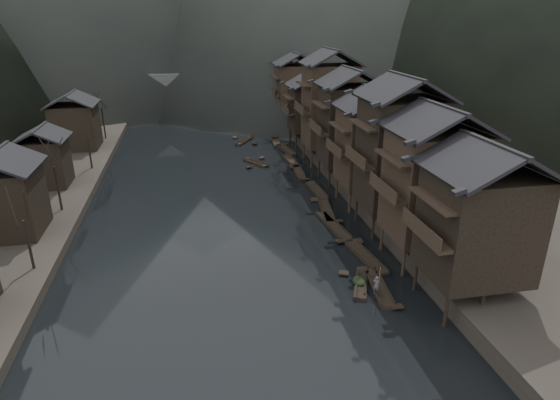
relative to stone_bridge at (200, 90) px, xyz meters
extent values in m
plane|color=black|center=(0.00, -72.00, -5.11)|extent=(300.00, 300.00, 0.00)
cube|color=#2D2823|center=(35.00, -32.00, -4.21)|extent=(40.00, 200.00, 1.80)
cylinder|color=black|center=(14.20, -82.40, -3.81)|extent=(0.30, 0.30, 2.90)
cylinder|color=black|center=(14.20, -77.60, -3.81)|extent=(0.30, 0.30, 2.90)
cylinder|color=black|center=(16.95, -82.40, -3.81)|extent=(0.30, 0.30, 2.90)
cylinder|color=black|center=(16.95, -77.60, -3.81)|extent=(0.30, 0.30, 2.90)
cube|color=black|center=(17.30, -80.00, 1.48)|extent=(7.00, 6.00, 7.98)
cube|color=black|center=(13.30, -80.00, 1.08)|extent=(1.20, 5.70, 0.25)
cylinder|color=black|center=(14.20, -75.40, -3.81)|extent=(0.30, 0.30, 2.90)
cylinder|color=black|center=(14.20, -70.60, -3.81)|extent=(0.30, 0.30, 2.90)
cylinder|color=black|center=(16.95, -75.40, -3.81)|extent=(0.30, 0.30, 2.90)
cylinder|color=black|center=(16.95, -70.60, -3.81)|extent=(0.30, 0.30, 2.90)
cube|color=black|center=(17.30, -73.00, 2.12)|extent=(7.00, 6.00, 9.25)
cube|color=black|center=(13.30, -73.00, 1.65)|extent=(1.20, 5.70, 0.25)
cylinder|color=black|center=(14.20, -68.40, -3.81)|extent=(0.30, 0.30, 2.90)
cylinder|color=black|center=(14.20, -63.60, -3.81)|extent=(0.30, 0.30, 2.90)
cylinder|color=black|center=(16.95, -68.40, -3.81)|extent=(0.30, 0.30, 2.90)
cylinder|color=black|center=(16.95, -63.60, -3.81)|extent=(0.30, 0.30, 2.90)
cube|color=black|center=(17.30, -66.00, 2.88)|extent=(7.00, 6.00, 10.79)
cube|color=black|center=(13.30, -66.00, 2.34)|extent=(1.20, 5.70, 0.25)
cylinder|color=black|center=(14.20, -61.40, -3.81)|extent=(0.30, 0.30, 2.90)
cylinder|color=black|center=(14.20, -56.60, -3.81)|extent=(0.30, 0.30, 2.90)
cylinder|color=black|center=(16.95, -61.40, -3.81)|extent=(0.30, 0.30, 2.90)
cylinder|color=black|center=(16.95, -56.60, -3.81)|extent=(0.30, 0.30, 2.90)
cube|color=black|center=(17.30, -59.00, 1.77)|extent=(7.00, 6.00, 8.56)
cube|color=black|center=(13.30, -59.00, 1.34)|extent=(1.20, 5.70, 0.25)
cylinder|color=black|center=(14.20, -53.40, -3.81)|extent=(0.30, 0.30, 2.90)
cylinder|color=black|center=(14.20, -48.60, -3.81)|extent=(0.30, 0.30, 2.90)
cylinder|color=black|center=(16.95, -53.40, -3.81)|extent=(0.30, 0.30, 2.90)
cylinder|color=black|center=(16.95, -48.60, -3.81)|extent=(0.30, 0.30, 2.90)
cube|color=black|center=(17.30, -51.00, 2.43)|extent=(7.00, 6.00, 9.89)
cube|color=black|center=(13.30, -51.00, 1.94)|extent=(1.20, 5.70, 0.25)
cylinder|color=black|center=(14.20, -44.40, -3.81)|extent=(0.30, 0.30, 2.90)
cylinder|color=black|center=(14.20, -39.60, -3.81)|extent=(0.30, 0.30, 2.90)
cylinder|color=black|center=(16.95, -44.40, -3.81)|extent=(0.30, 0.30, 2.90)
cylinder|color=black|center=(16.95, -39.60, -3.81)|extent=(0.30, 0.30, 2.90)
cube|color=black|center=(17.30, -42.00, 3.29)|extent=(7.00, 6.00, 11.60)
cube|color=black|center=(13.30, -42.00, 2.71)|extent=(1.20, 5.70, 0.25)
cylinder|color=black|center=(14.20, -34.40, -3.81)|extent=(0.30, 0.30, 2.90)
cylinder|color=black|center=(14.20, -29.60, -3.81)|extent=(0.30, 0.30, 2.90)
cylinder|color=black|center=(16.95, -34.40, -3.81)|extent=(0.30, 0.30, 2.90)
cylinder|color=black|center=(16.95, -29.60, -3.81)|extent=(0.30, 0.30, 2.90)
cube|color=black|center=(17.30, -32.00, 1.08)|extent=(7.00, 6.00, 7.19)
cube|color=black|center=(13.30, -32.00, 0.73)|extent=(1.20, 5.70, 0.25)
cylinder|color=black|center=(14.20, -22.40, -3.81)|extent=(0.30, 0.30, 2.90)
cylinder|color=black|center=(14.20, -17.60, -3.81)|extent=(0.30, 0.30, 2.90)
cylinder|color=black|center=(16.95, -22.40, -3.81)|extent=(0.30, 0.30, 2.90)
cylinder|color=black|center=(16.95, -17.60, -3.81)|extent=(0.30, 0.30, 2.90)
cube|color=black|center=(17.30, -20.00, 2.21)|extent=(7.00, 6.00, 9.44)
cube|color=black|center=(13.30, -20.00, 1.74)|extent=(1.20, 5.70, 0.25)
cube|color=black|center=(-20.50, -62.00, -0.66)|extent=(6.00, 6.00, 6.50)
cube|color=black|center=(-20.50, -48.00, -1.01)|extent=(5.00, 5.00, 5.80)
cube|color=black|center=(-20.50, -30.00, -0.51)|extent=(6.50, 6.50, 6.80)
cylinder|color=black|center=(-17.00, -69.80, -1.70)|extent=(0.24, 0.24, 4.42)
cylinder|color=black|center=(-17.00, -56.80, -1.43)|extent=(0.24, 0.24, 4.95)
cylinder|color=black|center=(-17.00, -41.77, -1.76)|extent=(0.24, 0.24, 4.29)
cylinder|color=black|center=(-17.00, -24.46, -1.30)|extent=(0.24, 0.24, 5.23)
cube|color=black|center=(11.37, -76.97, -4.96)|extent=(1.76, 5.98, 0.30)
cube|color=black|center=(11.37, -76.97, -4.78)|extent=(1.80, 5.87, 0.10)
cube|color=black|center=(11.05, -74.16, -4.82)|extent=(1.01, 0.83, 0.32)
cube|color=black|center=(11.69, -79.78, -4.82)|extent=(1.01, 0.83, 0.32)
cube|color=black|center=(12.16, -72.02, -4.96)|extent=(1.89, 6.67, 0.30)
cube|color=black|center=(12.16, -72.02, -4.78)|extent=(1.92, 6.54, 0.10)
cube|color=black|center=(12.54, -68.88, -4.82)|extent=(1.03, 0.92, 0.34)
cube|color=black|center=(11.78, -75.16, -4.82)|extent=(1.03, 0.92, 0.34)
cube|color=black|center=(11.26, -64.88, -4.96)|extent=(1.87, 7.51, 0.30)
cube|color=black|center=(11.26, -64.88, -4.78)|extent=(1.91, 7.37, 0.10)
cube|color=black|center=(11.63, -61.33, -4.82)|extent=(1.03, 1.00, 0.36)
cube|color=black|center=(10.88, -68.43, -4.82)|extent=(1.03, 1.00, 0.36)
cube|color=black|center=(11.71, -60.64, -4.96)|extent=(2.02, 6.87, 0.30)
cube|color=black|center=(11.71, -60.64, -4.78)|extent=(2.06, 6.74, 0.10)
cube|color=black|center=(11.26, -57.42, -4.82)|extent=(1.04, 0.95, 0.35)
cube|color=black|center=(12.15, -63.86, -4.82)|extent=(1.04, 0.95, 0.35)
cube|color=black|center=(12.30, -54.46, -4.96)|extent=(1.38, 6.19, 0.30)
cube|color=black|center=(12.30, -54.46, -4.78)|extent=(1.43, 6.07, 0.10)
cube|color=black|center=(12.43, -51.52, -4.82)|extent=(0.97, 0.80, 0.33)
cube|color=black|center=(12.16, -57.41, -4.82)|extent=(0.97, 0.80, 0.33)
cube|color=black|center=(11.76, -46.81, -4.96)|extent=(1.62, 6.45, 0.30)
cube|color=black|center=(11.76, -46.81, -4.78)|extent=(1.66, 6.33, 0.10)
cube|color=black|center=(11.50, -43.76, -4.82)|extent=(1.00, 0.86, 0.34)
cube|color=black|center=(12.01, -49.87, -4.82)|extent=(1.00, 0.86, 0.34)
cube|color=black|center=(11.79, -41.52, -4.96)|extent=(1.64, 6.50, 0.30)
cube|color=black|center=(11.79, -41.52, -4.78)|extent=(1.68, 6.38, 0.10)
cube|color=black|center=(12.05, -38.44, -4.82)|extent=(1.00, 0.87, 0.34)
cube|color=black|center=(11.53, -44.59, -4.82)|extent=(1.00, 0.87, 0.34)
cube|color=black|center=(12.36, -34.94, -4.96)|extent=(2.00, 6.80, 0.30)
cube|color=black|center=(12.36, -34.94, -4.78)|extent=(2.04, 6.68, 0.10)
cube|color=black|center=(12.80, -31.74, -4.82)|extent=(1.04, 0.95, 0.34)
cube|color=black|center=(11.92, -38.13, -4.82)|extent=(1.04, 0.95, 0.34)
cube|color=black|center=(11.66, -29.32, -4.96)|extent=(1.72, 6.83, 0.30)
cube|color=black|center=(11.66, -29.32, -4.78)|extent=(1.76, 6.70, 0.10)
cube|color=black|center=(11.36, -26.08, -4.82)|extent=(1.01, 0.91, 0.34)
cube|color=black|center=(11.96, -32.55, -4.82)|extent=(1.01, 0.91, 0.34)
cube|color=black|center=(11.89, -24.58, -4.96)|extent=(1.23, 6.73, 0.30)
cube|color=black|center=(11.89, -24.58, -4.78)|extent=(1.29, 6.59, 0.10)
cube|color=black|center=(11.95, -21.36, -4.82)|extent=(0.95, 0.84, 0.34)
cube|color=black|center=(11.82, -27.80, -4.82)|extent=(0.95, 0.84, 0.34)
cube|color=black|center=(6.49, -41.01, -4.96)|extent=(3.47, 4.98, 0.30)
cube|color=black|center=(6.49, -41.01, -4.78)|extent=(3.46, 4.92, 0.10)
cube|color=black|center=(7.74, -38.87, -4.82)|extent=(1.06, 0.99, 0.31)
cube|color=black|center=(5.24, -43.16, -4.82)|extent=(1.06, 0.99, 0.31)
cube|color=black|center=(6.41, -27.75, -4.96)|extent=(3.82, 5.62, 0.30)
cube|color=black|center=(6.41, -27.75, -4.78)|extent=(3.80, 5.55, 0.10)
cube|color=black|center=(4.99, -25.29, -4.82)|extent=(1.10, 1.06, 0.32)
cube|color=black|center=(7.82, -30.21, -4.82)|extent=(1.10, 1.06, 0.32)
cube|color=black|center=(6.20, -14.00, -4.96)|extent=(4.13, 5.23, 0.30)
cube|color=black|center=(6.20, -14.00, -4.78)|extent=(4.10, 5.17, 0.10)
cube|color=black|center=(4.61, -11.77, -4.82)|extent=(1.10, 1.07, 0.32)
cube|color=black|center=(7.78, -16.23, -4.82)|extent=(1.10, 1.07, 0.32)
cube|color=#4C4C4F|center=(0.00, 0.00, 2.09)|extent=(40.00, 6.00, 1.60)
cube|color=#4C4C4F|center=(0.00, -2.70, 3.39)|extent=(40.00, 0.50, 1.00)
cube|color=#4C4C4F|center=(0.00, 2.70, 3.39)|extent=(40.00, 0.50, 1.00)
cube|color=#4C4C4F|center=(-14.00, 0.00, -1.91)|extent=(3.20, 6.00, 6.40)
cube|color=#4C4C4F|center=(-4.50, 0.00, -1.91)|extent=(3.20, 6.00, 6.40)
cube|color=#4C4C4F|center=(4.50, 0.00, -1.91)|extent=(3.20, 6.00, 6.40)
cube|color=#4C4C4F|center=(14.00, 0.00, -1.91)|extent=(3.20, 6.00, 6.40)
cube|color=black|center=(10.13, -76.33, -4.96)|extent=(2.61, 4.46, 0.30)
cube|color=black|center=(10.13, -76.33, -4.78)|extent=(2.62, 4.40, 0.10)
cube|color=black|center=(9.30, -74.37, -4.82)|extent=(0.97, 0.83, 0.29)
cube|color=black|center=(10.96, -78.29, -4.82)|extent=(0.97, 0.83, 0.29)
ellipsoid|color=black|center=(10.04, -76.13, -4.36)|extent=(1.06, 1.39, 0.64)
imported|color=#515053|center=(10.78, -77.88, -3.86)|extent=(0.71, 0.66, 1.63)
cylinder|color=#8C7A51|center=(10.98, -77.88, -1.15)|extent=(1.00, 2.07, 3.80)
camera|label=1|loc=(-2.69, -107.50, 15.72)|focal=30.00mm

